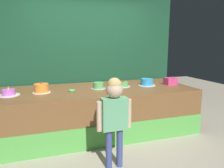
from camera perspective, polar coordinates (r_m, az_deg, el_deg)
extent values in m
plane|color=#ADA38E|center=(3.42, -0.70, -16.67)|extent=(12.00, 12.00, 0.00)
cube|color=brown|center=(3.88, -3.74, -6.98)|extent=(3.40, 1.36, 0.80)
cube|color=#59B24C|center=(3.33, -0.65, -14.00)|extent=(3.40, 0.02, 0.36)
cube|color=#19472D|center=(4.47, -6.39, 7.50)|extent=(3.78, 0.08, 2.67)
cylinder|color=#3F4C8C|center=(2.80, -0.88, -17.24)|extent=(0.08, 0.08, 0.52)
cylinder|color=#3F4C8C|center=(2.84, 2.06, -16.81)|extent=(0.08, 0.08, 0.52)
cube|color=#66B27F|center=(2.63, 0.62, -8.05)|extent=(0.32, 0.15, 0.41)
cylinder|color=beige|center=(2.59, -3.51, -8.78)|extent=(0.06, 0.06, 0.37)
cylinder|color=beige|center=(2.70, 4.57, -7.93)|extent=(0.06, 0.06, 0.37)
sphere|color=beige|center=(2.55, 0.64, -1.51)|extent=(0.21, 0.21, 0.21)
sphere|color=tan|center=(2.54, 0.64, -0.25)|extent=(0.18, 0.18, 0.18)
cube|color=#E13F80|center=(4.28, 15.56, 0.74)|extent=(0.24, 0.19, 0.14)
torus|color=#59B259|center=(3.59, -10.87, -1.75)|extent=(0.12, 0.12, 0.03)
cylinder|color=white|center=(3.61, -26.21, -2.74)|extent=(0.32, 0.32, 0.01)
cylinder|color=#CC66D8|center=(3.60, -26.27, -2.01)|extent=(0.19, 0.19, 0.09)
cone|color=#F2E566|center=(3.59, -26.36, -0.89)|extent=(0.02, 0.02, 0.06)
cylinder|color=white|center=(3.62, -18.55, -2.16)|extent=(0.29, 0.29, 0.01)
cylinder|color=orange|center=(3.61, -18.62, -1.02)|extent=(0.23, 0.23, 0.14)
sphere|color=red|center=(3.59, -18.70, 0.26)|extent=(0.03, 0.03, 0.03)
cylinder|color=silver|center=(3.75, -3.71, -1.21)|extent=(0.26, 0.26, 0.01)
cylinder|color=#59B259|center=(3.74, -3.72, -0.34)|extent=(0.18, 0.18, 0.11)
cylinder|color=silver|center=(3.93, 2.97, -0.67)|extent=(0.28, 0.28, 0.01)
cylinder|color=#59B259|center=(3.92, 2.98, -0.01)|extent=(0.19, 0.19, 0.08)
sphere|color=red|center=(3.91, 2.98, 0.84)|extent=(0.04, 0.04, 0.04)
cylinder|color=silver|center=(4.10, 9.39, -0.33)|extent=(0.33, 0.33, 0.01)
cylinder|color=#3399D8|center=(4.09, 9.42, 0.58)|extent=(0.23, 0.23, 0.12)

